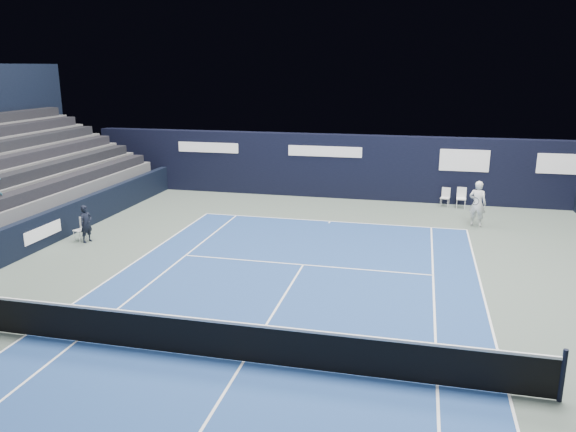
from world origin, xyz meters
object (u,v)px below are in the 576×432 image
folding_chair_back_a (446,194)px  tennis_player (477,204)px  line_judge_chair (81,228)px  tennis_net (243,341)px  folding_chair_back_b (461,196)px

folding_chair_back_a → tennis_player: bearing=-58.7°
line_judge_chair → folding_chair_back_a: bearing=53.0°
tennis_net → tennis_player: (5.87, 12.58, 0.42)m
folding_chair_back_b → tennis_net: bearing=-106.1°
folding_chair_back_b → line_judge_chair: (-14.05, -8.43, -0.05)m
tennis_net → folding_chair_back_a: bearing=73.2°
folding_chair_back_a → folding_chair_back_b: bearing=-1.2°
line_judge_chair → tennis_player: 15.44m
line_judge_chair → tennis_player: tennis_player is taller
folding_chair_back_a → line_judge_chair: 15.90m
folding_chair_back_b → tennis_player: (0.41, -3.05, 0.40)m
folding_chair_back_a → tennis_net: 16.49m
tennis_net → folding_chair_back_b: bearing=70.7°
folding_chair_back_a → folding_chair_back_b: (0.69, -0.17, -0.04)m
folding_chair_back_a → folding_chair_back_b: 0.71m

